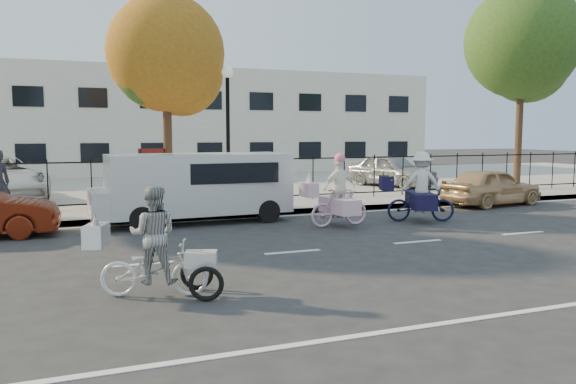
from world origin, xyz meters
name	(u,v)px	position (x,y,z in m)	size (l,w,h in m)	color
ground	(292,252)	(0.00, 0.00, 0.00)	(120.00, 120.00, 0.00)	#333334
road_markings	(292,252)	(0.00, 0.00, 0.01)	(60.00, 9.52, 0.01)	silver
curb	(228,215)	(0.00, 5.05, 0.07)	(60.00, 0.10, 0.15)	#A8A399
sidewalk	(219,210)	(0.00, 6.10, 0.07)	(60.00, 2.20, 0.15)	#A8A399
parking_lot	(171,185)	(0.00, 15.00, 0.07)	(60.00, 15.60, 0.15)	#A8A399
iron_fence	(210,180)	(0.00, 7.20, 0.90)	(58.00, 0.06, 1.50)	black
building	(143,123)	(0.00, 25.00, 3.00)	(34.00, 10.00, 6.00)	silver
lamppost	(228,111)	(0.50, 6.80, 3.11)	(0.36, 0.36, 4.33)	black
street_sign	(153,166)	(-1.85, 6.80, 1.42)	(0.85, 0.06, 1.80)	black
zebra_trike	(154,254)	(-3.04, -2.14, 0.64)	(1.92, 1.20, 1.65)	silver
unicorn_bike	(338,199)	(2.27, 2.53, 0.70)	(1.90, 1.33, 1.91)	#F3B8D5
bull_bike	(420,194)	(4.72, 2.47, 0.76)	(2.11, 1.50, 1.91)	black
white_van	(196,185)	(-1.02, 4.50, 1.03)	(5.30, 1.97, 1.86)	silver
gold_sedan	(492,187)	(8.93, 4.50, 0.63)	(1.49, 3.70, 1.26)	tan
lot_car_c	(137,175)	(-1.89, 10.92, 0.88)	(1.55, 4.43, 1.46)	#54555C
lot_car_d	(391,170)	(8.56, 10.21, 0.84)	(1.63, 4.05, 1.38)	#999DA0
tree_mid	(170,60)	(-1.09, 7.85, 4.74)	(3.70, 3.69, 6.77)	#442D1D
tree_east	(524,47)	(13.04, 7.64, 5.84)	(4.55, 4.55, 8.34)	#442D1D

